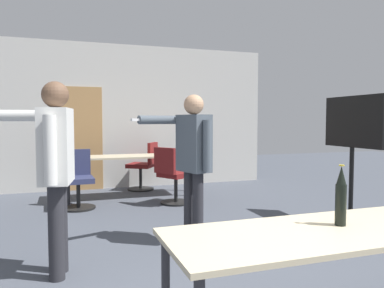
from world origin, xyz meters
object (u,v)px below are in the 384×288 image
(tv_screen, at_px, (352,144))
(office_chair_near_pushed, at_px, (173,177))
(office_chair_far_left, at_px, (144,167))
(beer_bottle, at_px, (341,197))
(office_chair_mid_tucked, at_px, (78,181))
(person_right_polo, at_px, (192,153))
(person_left_plaid, at_px, (55,160))

(tv_screen, relative_size, office_chair_near_pushed, 1.81)
(office_chair_far_left, xyz_separation_m, beer_bottle, (0.06, -5.52, 0.47))
(office_chair_near_pushed, distance_m, office_chair_far_left, 1.42)
(office_chair_mid_tucked, bearing_deg, tv_screen, 146.65)
(person_right_polo, bearing_deg, tv_screen, -104.00)
(office_chair_near_pushed, relative_size, office_chair_far_left, 1.00)
(office_chair_near_pushed, relative_size, beer_bottle, 2.62)
(office_chair_near_pushed, bearing_deg, tv_screen, 16.53)
(person_left_plaid, height_order, beer_bottle, person_left_plaid)
(person_right_polo, xyz_separation_m, office_chair_far_left, (0.13, 3.37, -0.56))
(tv_screen, distance_m, office_chair_far_left, 3.95)
(person_left_plaid, bearing_deg, tv_screen, -72.04)
(office_chair_far_left, bearing_deg, office_chair_near_pushed, -139.83)
(person_left_plaid, bearing_deg, office_chair_near_pushed, -27.09)
(tv_screen, relative_size, beer_bottle, 4.73)
(office_chair_mid_tucked, height_order, office_chair_near_pushed, office_chair_near_pushed)
(tv_screen, bearing_deg, office_chair_mid_tucked, -120.32)
(tv_screen, xyz_separation_m, office_chair_near_pushed, (-2.01, 1.82, -0.62))
(person_left_plaid, distance_m, person_right_polo, 1.51)
(person_left_plaid, bearing_deg, beer_bottle, -127.16)
(person_right_polo, distance_m, office_chair_far_left, 3.42)
(person_left_plaid, xyz_separation_m, beer_bottle, (1.63, -1.68, -0.11))
(beer_bottle, bearing_deg, office_chair_mid_tucked, 107.47)
(tv_screen, distance_m, office_chair_mid_tucked, 4.11)
(office_chair_near_pushed, bearing_deg, office_chair_far_left, 156.53)
(tv_screen, distance_m, beer_bottle, 3.14)
(office_chair_far_left, bearing_deg, beer_bottle, -146.97)
(tv_screen, xyz_separation_m, person_right_polo, (-2.33, -0.14, -0.05))
(person_right_polo, bearing_deg, office_chair_far_left, -19.71)
(person_right_polo, height_order, office_chair_far_left, person_right_polo)
(person_left_plaid, height_order, office_chair_far_left, person_left_plaid)
(person_left_plaid, distance_m, office_chair_near_pushed, 3.06)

